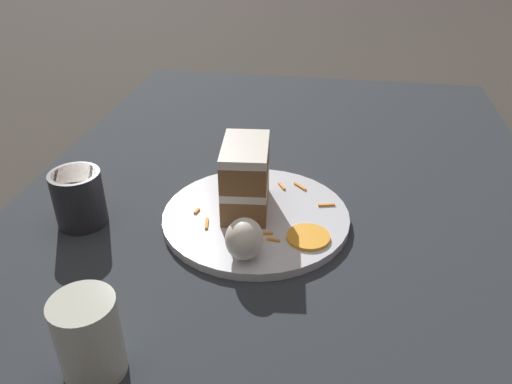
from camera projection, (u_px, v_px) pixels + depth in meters
ground_plane at (283, 221)px, 0.78m from camera, size 6.00×6.00×0.00m
dining_table at (283, 212)px, 0.77m from camera, size 1.23×0.83×0.03m
plate at (256, 217)px, 0.72m from camera, size 0.27×0.27×0.01m
cake_slice at (246, 177)px, 0.71m from camera, size 0.11×0.07×0.10m
cream_dollop at (244, 239)px, 0.62m from camera, size 0.05×0.05×0.05m
orange_garnish at (308, 237)px, 0.67m from camera, size 0.06×0.06×0.00m
carrot_shreds_scatter at (271, 209)px, 0.73m from camera, size 0.16×0.20×0.00m
drinking_glass at (90, 342)px, 0.48m from camera, size 0.06×0.06×0.09m
coffee_mug at (78, 196)px, 0.70m from camera, size 0.07×0.07×0.08m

